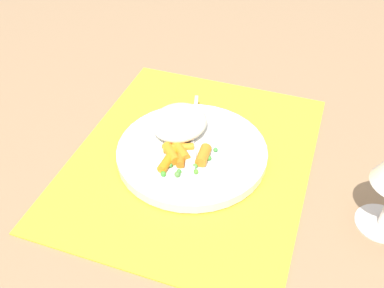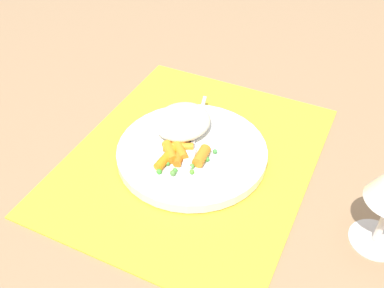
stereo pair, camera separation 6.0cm
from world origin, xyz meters
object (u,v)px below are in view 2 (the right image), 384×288
(rice_mound, at_px, (183,121))
(plate, at_px, (192,152))
(carrot_portion, at_px, (180,152))
(fork, at_px, (195,137))

(rice_mound, bearing_deg, plate, 43.07)
(plate, bearing_deg, rice_mound, -136.93)
(rice_mound, xyz_separation_m, carrot_portion, (0.06, 0.03, -0.01))
(rice_mound, bearing_deg, fork, 63.28)
(plate, bearing_deg, fork, -164.24)
(plate, height_order, rice_mound, rice_mound)
(plate, height_order, carrot_portion, carrot_portion)
(carrot_portion, bearing_deg, fork, 176.03)
(rice_mound, relative_size, carrot_portion, 1.30)
(plate, relative_size, carrot_portion, 3.07)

